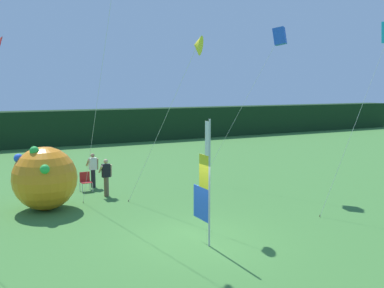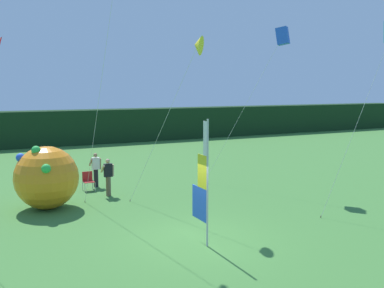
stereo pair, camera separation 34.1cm
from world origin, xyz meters
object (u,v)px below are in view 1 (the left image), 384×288
Objects in this scene: person_mid_field at (106,176)px; kite_yellow_delta_4 at (197,46)px; inflatable_balloon at (45,178)px; banner_flag at (205,184)px; kite_blue_box_0 at (279,37)px; person_near_banner at (93,169)px; folding_chair at (85,180)px.

kite_yellow_delta_4 is at bearing -63.34° from person_mid_field.
person_mid_field is 0.65× the size of inflatable_balloon.
inflatable_balloon is (-3.73, 6.35, -0.61)m from banner_flag.
kite_blue_box_0 reaches higher than banner_flag.
kite_blue_box_0 is (8.26, -3.78, 6.40)m from person_near_banner.
person_mid_field is 0.25× the size of kite_yellow_delta_4.
kite_yellow_delta_4 reaches higher than person_near_banner.
person_near_banner is at bearing 47.51° from folding_chair.
kite_blue_box_0 is (11.02, -0.76, 6.02)m from inflatable_balloon.
folding_chair is at bearing -132.49° from person_near_banner.
kite_blue_box_0 reaches higher than person_near_banner.
folding_chair is (2.24, 2.45, -0.77)m from inflatable_balloon.
person_near_banner is 8.78m from kite_yellow_delta_4.
banner_flag is 1.50× the size of inflatable_balloon.
person_mid_field is 0.22× the size of kite_blue_box_0.
kite_yellow_delta_4 is at bearing -155.78° from kite_blue_box_0.
banner_flag is 0.51× the size of kite_blue_box_0.
kite_blue_box_0 is at bearing 37.51° from banner_flag.
inflatable_balloon is at bearing -132.45° from folding_chair.
person_near_banner is 0.25× the size of kite_yellow_delta_4.
kite_yellow_delta_4 reaches higher than banner_flag.
banner_flag is at bearing -80.35° from folding_chair.
kite_blue_box_0 is at bearing -11.98° from person_mid_field.
folding_chair is at bearing 47.55° from inflatable_balloon.
person_mid_field reaches higher than person_near_banner.
folding_chair is at bearing 115.36° from kite_yellow_delta_4.
inflatable_balloon is at bearing -132.46° from person_near_banner.
inflatable_balloon reaches higher than folding_chair.
inflatable_balloon is at bearing 120.44° from banner_flag.
kite_yellow_delta_4 reaches higher than inflatable_balloon.
person_mid_field is 1.61m from folding_chair.
person_mid_field is at bearing -68.76° from folding_chair.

